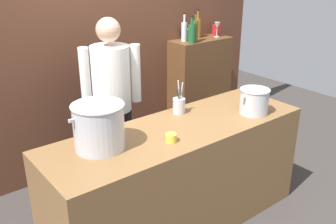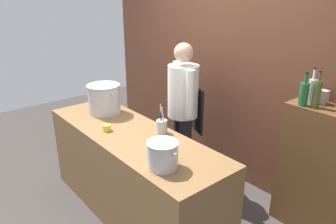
{
  "view_description": "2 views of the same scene",
  "coord_description": "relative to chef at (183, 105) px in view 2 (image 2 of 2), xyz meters",
  "views": [
    {
      "loc": [
        -1.73,
        -2.06,
        2.13
      ],
      "look_at": [
        0.12,
        0.29,
        0.91
      ],
      "focal_mm": 40.97,
      "sensor_mm": 36.0,
      "label": 1
    },
    {
      "loc": [
        2.36,
        -1.5,
        2.18
      ],
      "look_at": [
        0.18,
        0.31,
        1.09
      ],
      "focal_mm": 34.31,
      "sensor_mm": 36.0,
      "label": 2
    }
  ],
  "objects": [
    {
      "name": "prep_counter",
      "position": [
        0.13,
        -0.79,
        -0.51
      ],
      "size": [
        2.17,
        0.7,
        0.9
      ],
      "primitive_type": "cube",
      "color": "brown",
      "rests_on": "ground_plane"
    },
    {
      "name": "wine_bottle_olive",
      "position": [
        1.3,
        0.34,
        0.39
      ],
      "size": [
        0.07,
        0.07,
        0.32
      ],
      "color": "#475123",
      "rests_on": "bar_cabinet"
    },
    {
      "name": "wine_bottle_green",
      "position": [
        1.21,
        0.3,
        0.37
      ],
      "size": [
        0.08,
        0.08,
        0.3
      ],
      "color": "#1E592D",
      "rests_on": "bar_cabinet"
    },
    {
      "name": "brick_back_panel",
      "position": [
        0.13,
        0.61,
        0.54
      ],
      "size": [
        4.4,
        0.1,
        3.0
      ],
      "primitive_type": "cube",
      "color": "brown",
      "rests_on": "ground_plane"
    },
    {
      "name": "bar_cabinet",
      "position": [
        1.45,
        0.4,
        -0.35
      ],
      "size": [
        0.76,
        0.32,
        1.23
      ],
      "primitive_type": "cube",
      "color": "brown",
      "rests_on": "ground_plane"
    },
    {
      "name": "wine_bottle_clear",
      "position": [
        1.21,
        0.43,
        0.38
      ],
      "size": [
        0.07,
        0.07,
        0.31
      ],
      "color": "silver",
      "rests_on": "bar_cabinet"
    },
    {
      "name": "chef",
      "position": [
        0.0,
        0.0,
        0.0
      ],
      "size": [
        0.5,
        0.4,
        1.66
      ],
      "rotation": [
        0.0,
        0.0,
        2.75
      ],
      "color": "black",
      "rests_on": "ground_plane"
    },
    {
      "name": "stockpot_large",
      "position": [
        -0.51,
        -0.7,
        0.09
      ],
      "size": [
        0.42,
        0.36,
        0.32
      ],
      "color": "#B7BABF",
      "rests_on": "prep_counter"
    },
    {
      "name": "stockpot_small",
      "position": [
        0.81,
        -0.94,
        0.04
      ],
      "size": [
        0.31,
        0.25,
        0.21
      ],
      "color": "#B7BABF",
      "rests_on": "prep_counter"
    },
    {
      "name": "utensil_crock",
      "position": [
        0.32,
        -0.56,
        0.01
      ],
      "size": [
        0.1,
        0.1,
        0.29
      ],
      "color": "#B7BABF",
      "rests_on": "prep_counter"
    },
    {
      "name": "butter_jar",
      "position": [
        -0.07,
        -0.93,
        -0.03
      ],
      "size": [
        0.08,
        0.08,
        0.06
      ],
      "primitive_type": "cylinder",
      "color": "yellow",
      "rests_on": "prep_counter"
    },
    {
      "name": "ground_plane",
      "position": [
        0.13,
        -0.79,
        -0.96
      ],
      "size": [
        8.0,
        8.0,
        0.0
      ],
      "primitive_type": "plane",
      "color": "#383330"
    },
    {
      "name": "spice_tin_silver",
      "position": [
        1.29,
        0.49,
        0.33
      ],
      "size": [
        0.08,
        0.08,
        0.12
      ],
      "primitive_type": "cube",
      "color": "#B2B2B7",
      "rests_on": "bar_cabinet"
    }
  ]
}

